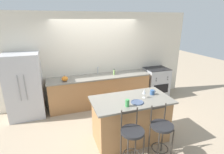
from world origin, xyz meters
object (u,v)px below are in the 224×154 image
Objects in this scene: pumpkin_decoration at (65,79)px; soap_bottle at (114,72)px; dinner_plate at (137,102)px; refrigerator at (25,86)px; bar_stool_near at (132,137)px; bar_stool_far at (161,131)px; tumbler_cup at (127,103)px; coffee_mug at (152,92)px; wine_glass at (144,92)px; oven_range at (156,82)px.

soap_bottle is (1.44, 0.10, 0.01)m from pumpkin_decoration.
refrigerator is at bearing 138.78° from dinner_plate.
bar_stool_near reaches higher than dinner_plate.
pumpkin_decoration is at bearing 121.94° from bar_stool_far.
dinner_plate is 1.33× the size of soap_bottle.
bar_stool_far is 4.17× the size of dinner_plate.
tumbler_cup is (1.98, -2.03, 0.17)m from refrigerator.
coffee_mug is 0.76× the size of pumpkin_decoration.
soap_bottle is at bearing 3.91° from pumpkin_decoration.
soap_bottle is (-0.27, 1.71, -0.01)m from coffee_mug.
refrigerator reaches higher than coffee_mug.
bar_stool_far is at bearing -107.60° from coffee_mug.
tumbler_cup is at bearing 79.44° from bar_stool_near.
pumpkin_decoration is at bearing 130.63° from wine_glass.
pumpkin_decoration is (-0.90, 2.34, 0.39)m from bar_stool_near.
oven_range is 5.03× the size of wine_glass.
wine_glass is at bearing 34.36° from dinner_plate.
dinner_plate is 1.97m from soap_bottle.
oven_range is 2.99m from pumpkin_decoration.
tumbler_cup is 2.08m from soap_bottle.
wine_glass is 1.13× the size of pumpkin_decoration.
bar_stool_near is 0.60m from tumbler_cup.
pumpkin_decoration reaches higher than bar_stool_near.
refrigerator reaches higher than bar_stool_near.
tumbler_cup is 2.17m from pumpkin_decoration.
bar_stool_far is 5.47× the size of wine_glass.
refrigerator is 9.06× the size of soap_bottle.
coffee_mug is at bearing -43.28° from pumpkin_decoration.
bar_stool_far reaches higher than dinner_plate.
soap_bottle is at bearing -0.02° from refrigerator.
wine_glass is 1.38× the size of tumbler_cup.
refrigerator reaches higher than oven_range.
bar_stool_near is at bearing -137.85° from coffee_mug.
bar_stool_near is 8.10× the size of coffee_mug.
oven_range is at bearing 50.86° from wine_glass.
bar_stool_near is 1.00× the size of bar_stool_far.
dinner_plate is 1.48× the size of pumpkin_decoration.
pumpkin_decoration is (-1.46, 1.70, -0.11)m from wine_glass.
coffee_mug is at bearing 42.15° from bar_stool_near.
bar_stool_far is at bearing -88.85° from wine_glass.
bar_stool_near is 0.57m from bar_stool_far.
wine_glass is 1.48× the size of coffee_mug.
coffee_mug is (0.48, 0.25, 0.04)m from dinner_plate.
soap_bottle reaches higher than dinner_plate.
bar_stool_near is at bearing -129.60° from oven_range.
dinner_plate is at bearing -41.22° from refrigerator.
coffee_mug is (0.80, 0.73, 0.42)m from bar_stool_near.
bar_stool_far is 6.18× the size of pumpkin_decoration.
refrigerator is 1.77× the size of oven_range.
refrigerator reaches higher than bar_stool_far.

